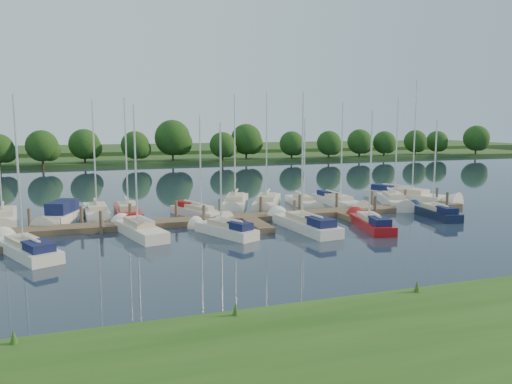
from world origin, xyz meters
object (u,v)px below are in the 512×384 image
object	(u,v)px
dock	(248,219)
motorboat	(62,217)
sailboat_n_0	(3,219)
sailboat_n_5	(235,204)
sailboat_s_2	(225,231)

from	to	relation	value
dock	motorboat	bearing A→B (deg)	161.20
dock	motorboat	distance (m)	14.33
sailboat_n_0	sailboat_n_5	distance (m)	18.89
motorboat	sailboat_n_0	bearing A→B (deg)	7.62
sailboat_n_5	dock	bearing A→B (deg)	102.27
dock	sailboat_n_0	world-z (taller)	sailboat_n_0
motorboat	sailboat_s_2	size ratio (longest dim) A/B	0.80
sailboat_n_5	sailboat_s_2	xyz separation A→B (m)	(-3.94, -10.83, 0.05)
dock	sailboat_n_5	bearing A→B (deg)	81.53
sailboat_n_0	motorboat	size ratio (longest dim) A/B	1.65
sailboat_n_0	motorboat	world-z (taller)	sailboat_n_0
sailboat_n_5	sailboat_s_2	size ratio (longest dim) A/B	1.32
motorboat	sailboat_n_5	bearing A→B (deg)	-149.20
sailboat_n_5	motorboat	bearing A→B (deg)	30.17
motorboat	sailboat_s_2	xyz separation A→B (m)	(10.67, -8.40, -0.07)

